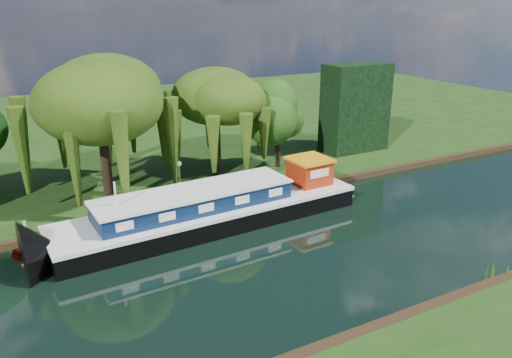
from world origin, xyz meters
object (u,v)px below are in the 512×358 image
narrowboat (250,205)px  red_dinghy (47,254)px  dutch_barge (214,209)px  white_cruiser (342,194)px

narrowboat → red_dinghy: 13.15m
dutch_barge → red_dinghy: dutch_barge is taller
dutch_barge → red_dinghy: bearing=172.5°
dutch_barge → narrowboat: dutch_barge is taller
dutch_barge → white_cruiser: 10.69m
white_cruiser → red_dinghy: bearing=74.4°
dutch_barge → red_dinghy: 10.26m
narrowboat → white_cruiser: (7.67, -0.28, -0.56)m
narrowboat → white_cruiser: 7.69m
narrowboat → white_cruiser: size_ratio=4.71×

